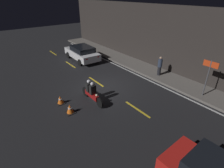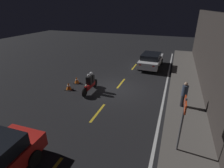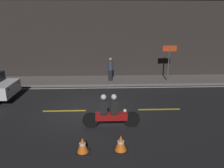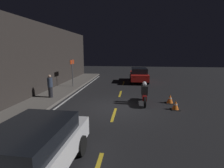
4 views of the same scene
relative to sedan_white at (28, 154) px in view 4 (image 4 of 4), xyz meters
The scene contains 14 objects.
ground_plane 6.19m from the sedan_white, 14.72° to the right, with size 56.00×56.00×0.00m, color black.
raised_curb 6.78m from the sedan_white, 28.24° to the left, with size 28.00×2.17×0.16m.
building_front 7.65m from the sedan_white, 36.67° to the left, with size 28.00×0.30×5.29m.
lane_dash_c 5.24m from the sedan_white, 17.52° to the right, with size 2.00×0.14×0.01m.
lane_dash_d 9.60m from the sedan_white, ahead, with size 2.00×0.14×0.01m.
lane_dash_e 14.05m from the sedan_white, ahead, with size 2.00×0.14×0.01m.
lane_solid_kerb 6.27m from the sedan_white, 17.35° to the left, with size 25.20×0.14×0.01m.
sedan_white is the anchor object (origin of this frame).
taxi_red 15.21m from the sedan_white, 11.85° to the right, with size 4.35×1.97×1.49m.
motorcycle 7.74m from the sedan_white, 24.53° to the right, with size 2.28×0.37×1.39m.
traffic_cone_near 7.85m from the sedan_white, 38.66° to the right, with size 0.48×0.48×0.53m.
traffic_cone_mid 8.81m from the sedan_white, 33.34° to the right, with size 0.51×0.51×0.56m.
pedestrian 7.85m from the sedan_white, 22.33° to the left, with size 0.34×0.34×1.54m.
shop_sign 11.44m from the sedan_white, 14.01° to the left, with size 0.90×0.08×2.40m.
Camera 4 is at (-9.53, -0.93, 3.22)m, focal length 28.00 mm.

